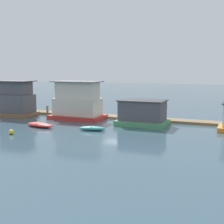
{
  "coord_description": "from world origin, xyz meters",
  "views": [
    {
      "loc": [
        14.33,
        -35.39,
        6.65
      ],
      "look_at": [
        0.0,
        -1.0,
        1.4
      ],
      "focal_mm": 50.0,
      "sensor_mm": 36.0,
      "label": 1
    }
  ],
  "objects": [
    {
      "name": "mooring_post_far_right",
      "position": [
        -11.09,
        1.68,
        0.68
      ],
      "size": [
        0.3,
        0.3,
        1.37
      ],
      "primitive_type": "cylinder",
      "color": "#846B4C",
      "rests_on": "ground_plane"
    },
    {
      "name": "buoy_yellow",
      "position": [
        -6.99,
        -10.76,
        0.25
      ],
      "size": [
        0.51,
        0.51,
        0.51
      ],
      "primitive_type": "sphere",
      "color": "yellow",
      "rests_on": "ground_plane"
    },
    {
      "name": "dinghy_red",
      "position": [
        -6.68,
        -6.31,
        0.26
      ],
      "size": [
        3.91,
        2.06,
        0.51
      ],
      "color": "red",
      "rests_on": "ground_plane"
    },
    {
      "name": "houseboat_red",
      "position": [
        -5.57,
        0.53,
        2.19
      ],
      "size": [
        7.06,
        4.11,
        4.97
      ],
      "color": "red",
      "rests_on": "ground_plane"
    },
    {
      "name": "dinghy_teal",
      "position": [
        -0.28,
        -5.82,
        0.24
      ],
      "size": [
        3.05,
        1.66,
        0.47
      ],
      "color": "teal",
      "rests_on": "ground_plane"
    },
    {
      "name": "mooring_post_near_left",
      "position": [
        1.26,
        1.68,
        0.77
      ],
      "size": [
        0.22,
        0.22,
        1.53
      ],
      "primitive_type": "cylinder",
      "color": "brown",
      "rests_on": "ground_plane"
    },
    {
      "name": "houseboat_green",
      "position": [
        3.72,
        -0.59,
        1.41
      ],
      "size": [
        5.76,
        4.06,
        2.98
      ],
      "color": "#4C9360",
      "rests_on": "ground_plane"
    },
    {
      "name": "dock_walkway",
      "position": [
        0.0,
        3.0,
        0.15
      ],
      "size": [
        42.4,
        2.14,
        0.3
      ],
      "primitive_type": "cube",
      "color": "#846B4C",
      "rests_on": "ground_plane"
    },
    {
      "name": "ground_plane",
      "position": [
        0.0,
        0.0,
        0.0
      ],
      "size": [
        200.0,
        200.0,
        0.0
      ],
      "primitive_type": "plane",
      "color": "#385160"
    },
    {
      "name": "houseboat_brown",
      "position": [
        -14.88,
        -0.41,
        2.22
      ],
      "size": [
        5.31,
        3.67,
        4.92
      ],
      "color": "brown",
      "rests_on": "ground_plane"
    }
  ]
}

